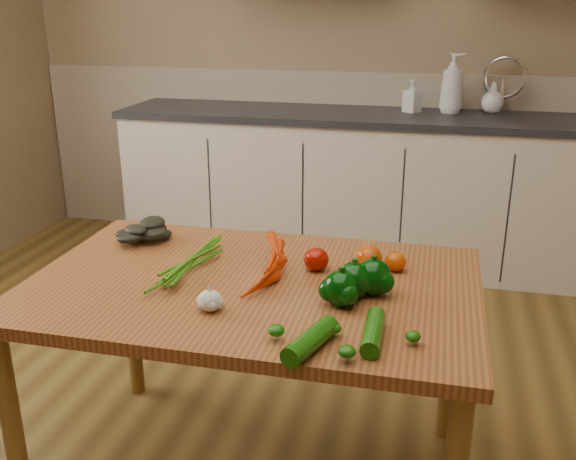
{
  "coord_description": "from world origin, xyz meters",
  "views": [
    {
      "loc": [
        0.66,
        -1.53,
        1.5
      ],
      "look_at": [
        0.19,
        0.4,
        0.8
      ],
      "focal_mm": 40.0,
      "sensor_mm": 36.0,
      "label": 1
    }
  ],
  "objects_px": {
    "pepper_b": "(373,277)",
    "tomato_a": "(316,259)",
    "pepper_a": "(354,280)",
    "tomato_c": "(395,261)",
    "pepper_c": "(341,288)",
    "table": "(253,305)",
    "zucchini_b": "(310,341)",
    "garlic_bulb": "(210,301)",
    "soap_bottle_c": "(493,98)",
    "carrot_bunch": "(245,265)",
    "soap_bottle_a": "(452,83)",
    "tomato_b": "(369,257)",
    "zucchini_a": "(373,332)",
    "leafy_greens": "(146,229)",
    "soap_bottle_b": "(412,96)"
  },
  "relations": [
    {
      "from": "carrot_bunch",
      "to": "garlic_bulb",
      "type": "relative_size",
      "value": 3.64
    },
    {
      "from": "garlic_bulb",
      "to": "zucchini_b",
      "type": "xyz_separation_m",
      "value": [
        0.31,
        -0.14,
        -0.0
      ]
    },
    {
      "from": "tomato_a",
      "to": "garlic_bulb",
      "type": "bearing_deg",
      "value": -123.53
    },
    {
      "from": "pepper_a",
      "to": "tomato_a",
      "type": "xyz_separation_m",
      "value": [
        -0.14,
        0.16,
        -0.01
      ]
    },
    {
      "from": "carrot_bunch",
      "to": "tomato_c",
      "type": "height_order",
      "value": "carrot_bunch"
    },
    {
      "from": "soap_bottle_b",
      "to": "garlic_bulb",
      "type": "bearing_deg",
      "value": 25.84
    },
    {
      "from": "soap_bottle_b",
      "to": "garlic_bulb",
      "type": "height_order",
      "value": "soap_bottle_b"
    },
    {
      "from": "table",
      "to": "soap_bottle_a",
      "type": "bearing_deg",
      "value": 75.35
    },
    {
      "from": "table",
      "to": "tomato_a",
      "type": "height_order",
      "value": "tomato_a"
    },
    {
      "from": "soap_bottle_a",
      "to": "tomato_c",
      "type": "distance_m",
      "value": 2.01
    },
    {
      "from": "soap_bottle_c",
      "to": "tomato_b",
      "type": "distance_m",
      "value": 2.1
    },
    {
      "from": "leafy_greens",
      "to": "zucchini_b",
      "type": "height_order",
      "value": "leafy_greens"
    },
    {
      "from": "pepper_b",
      "to": "pepper_c",
      "type": "distance_m",
      "value": 0.12
    },
    {
      "from": "tomato_a",
      "to": "tomato_b",
      "type": "height_order",
      "value": "tomato_b"
    },
    {
      "from": "soap_bottle_a",
      "to": "soap_bottle_c",
      "type": "xyz_separation_m",
      "value": [
        0.23,
        0.06,
        -0.08
      ]
    },
    {
      "from": "tomato_c",
      "to": "zucchini_b",
      "type": "relative_size",
      "value": 0.34
    },
    {
      "from": "pepper_a",
      "to": "pepper_b",
      "type": "xyz_separation_m",
      "value": [
        0.05,
        0.03,
        0.0
      ]
    },
    {
      "from": "garlic_bulb",
      "to": "pepper_b",
      "type": "height_order",
      "value": "pepper_b"
    },
    {
      "from": "soap_bottle_c",
      "to": "zucchini_a",
      "type": "bearing_deg",
      "value": 64.96
    },
    {
      "from": "pepper_b",
      "to": "tomato_a",
      "type": "distance_m",
      "value": 0.23
    },
    {
      "from": "soap_bottle_b",
      "to": "leafy_greens",
      "type": "distance_m",
      "value": 2.07
    },
    {
      "from": "table",
      "to": "pepper_b",
      "type": "relative_size",
      "value": 12.91
    },
    {
      "from": "table",
      "to": "leafy_greens",
      "type": "bearing_deg",
      "value": 152.57
    },
    {
      "from": "soap_bottle_b",
      "to": "pepper_a",
      "type": "height_order",
      "value": "soap_bottle_b"
    },
    {
      "from": "soap_bottle_a",
      "to": "zucchini_a",
      "type": "height_order",
      "value": "soap_bottle_a"
    },
    {
      "from": "carrot_bunch",
      "to": "pepper_a",
      "type": "height_order",
      "value": "pepper_a"
    },
    {
      "from": "table",
      "to": "tomato_a",
      "type": "relative_size",
      "value": 17.21
    },
    {
      "from": "leafy_greens",
      "to": "zucchini_a",
      "type": "bearing_deg",
      "value": -31.01
    },
    {
      "from": "pepper_a",
      "to": "tomato_c",
      "type": "bearing_deg",
      "value": 65.07
    },
    {
      "from": "soap_bottle_c",
      "to": "leafy_greens",
      "type": "height_order",
      "value": "soap_bottle_c"
    },
    {
      "from": "soap_bottle_a",
      "to": "tomato_a",
      "type": "bearing_deg",
      "value": -172.85
    },
    {
      "from": "table",
      "to": "soap_bottle_a",
      "type": "height_order",
      "value": "soap_bottle_a"
    },
    {
      "from": "garlic_bulb",
      "to": "zucchini_b",
      "type": "distance_m",
      "value": 0.34
    },
    {
      "from": "zucchini_a",
      "to": "tomato_b",
      "type": "bearing_deg",
      "value": 97.98
    },
    {
      "from": "table",
      "to": "soap_bottle_b",
      "type": "xyz_separation_m",
      "value": [
        0.34,
        2.13,
        0.35
      ]
    },
    {
      "from": "tomato_a",
      "to": "zucchini_a",
      "type": "xyz_separation_m",
      "value": [
        0.22,
        -0.4,
        -0.01
      ]
    },
    {
      "from": "table",
      "to": "soap_bottle_a",
      "type": "relative_size",
      "value": 4.0
    },
    {
      "from": "zucchini_b",
      "to": "soap_bottle_c",
      "type": "bearing_deg",
      "value": 78.16
    },
    {
      "from": "pepper_a",
      "to": "zucchini_b",
      "type": "height_order",
      "value": "pepper_a"
    },
    {
      "from": "pepper_b",
      "to": "garlic_bulb",
      "type": "bearing_deg",
      "value": -153.46
    },
    {
      "from": "garlic_bulb",
      "to": "pepper_b",
      "type": "xyz_separation_m",
      "value": [
        0.42,
        0.21,
        0.02
      ]
    },
    {
      "from": "pepper_b",
      "to": "pepper_c",
      "type": "relative_size",
      "value": 1.05
    },
    {
      "from": "garlic_bulb",
      "to": "tomato_c",
      "type": "xyz_separation_m",
      "value": [
        0.46,
        0.39,
        0.0
      ]
    },
    {
      "from": "soap_bottle_c",
      "to": "carrot_bunch",
      "type": "distance_m",
      "value": 2.34
    },
    {
      "from": "garlic_bulb",
      "to": "soap_bottle_a",
      "type": "bearing_deg",
      "value": 75.52
    },
    {
      "from": "garlic_bulb",
      "to": "pepper_c",
      "type": "distance_m",
      "value": 0.36
    },
    {
      "from": "leafy_greens",
      "to": "zucchini_b",
      "type": "relative_size",
      "value": 0.98
    },
    {
      "from": "soap_bottle_c",
      "to": "tomato_b",
      "type": "relative_size",
      "value": 2.1
    },
    {
      "from": "tomato_a",
      "to": "carrot_bunch",
      "type": "bearing_deg",
      "value": -155.76
    },
    {
      "from": "soap_bottle_c",
      "to": "pepper_a",
      "type": "xyz_separation_m",
      "value": [
        -0.48,
        -2.25,
        -0.22
      ]
    }
  ]
}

